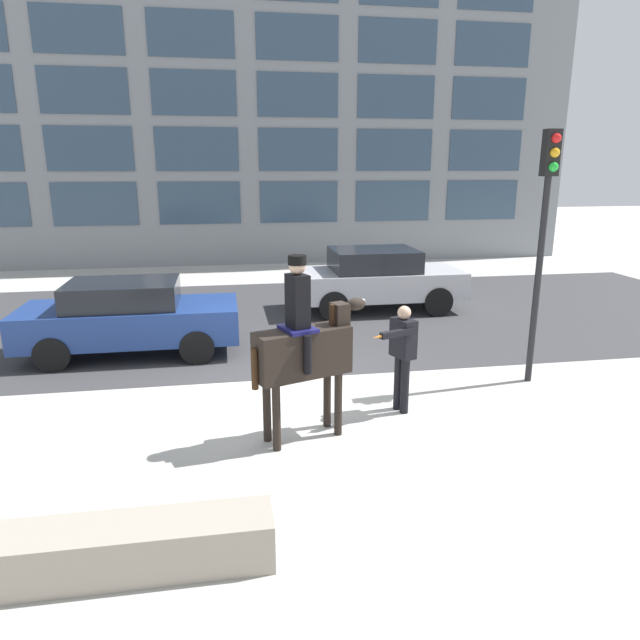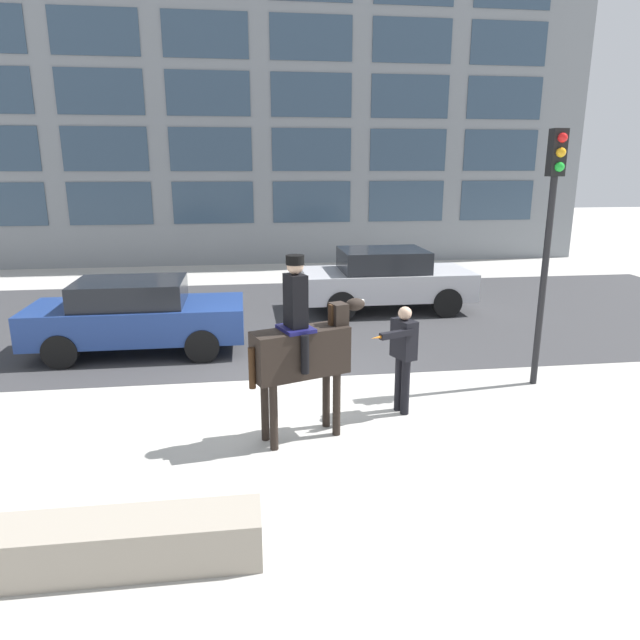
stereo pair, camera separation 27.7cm
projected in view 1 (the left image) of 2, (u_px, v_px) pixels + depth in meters
The scene contains 9 objects.
ground_plane at pixel (293, 389), 9.60m from camera, with size 80.00×80.00×0.00m, color #B2AFA8.
road_surface at pixel (270, 318), 14.12m from camera, with size 25.03×8.50×0.01m.
office_building_facade at pixel (244, 17), 19.72m from camera, with size 25.03×0.33×17.23m.
mounted_horse_lead at pixel (304, 347), 7.58m from camera, with size 1.65×0.85×2.54m.
pedestrian_bystander at pixel (402, 350), 8.50m from camera, with size 0.78×0.68×1.66m.
street_car_near_lane at pixel (129, 317), 11.21m from camera, with size 4.17×1.79×1.48m.
street_car_far_lane at pixel (376, 278), 14.74m from camera, with size 4.28×2.03×1.59m.
traffic_light at pixel (544, 219), 9.26m from camera, with size 0.24×0.29×4.20m.
planter_ledge at pixel (119, 549), 5.22m from camera, with size 2.83×0.56×0.49m.
Camera 1 is at (-1.05, -8.91, 3.64)m, focal length 32.00 mm.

